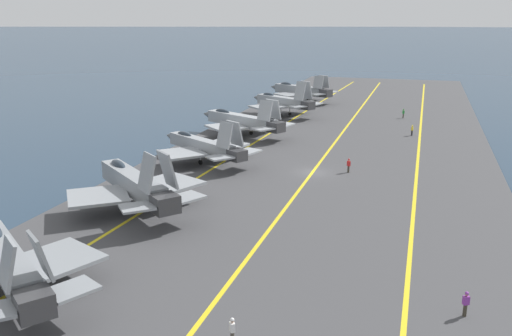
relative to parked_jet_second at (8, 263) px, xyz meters
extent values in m
plane|color=#23384C|center=(35.13, -13.31, -2.75)|extent=(2000.00, 2000.00, 0.00)
cube|color=#424244|center=(35.13, -13.31, -2.55)|extent=(211.51, 43.40, 0.40)
cube|color=yellow|center=(35.13, -25.25, -2.34)|extent=(190.36, 1.05, 0.01)
cube|color=yellow|center=(35.13, -13.31, -2.34)|extent=(190.36, 0.36, 0.01)
cube|color=yellow|center=(35.13, -1.38, -2.34)|extent=(190.16, 9.45, 0.01)
cube|color=gray|center=(0.21, 0.28, 0.01)|extent=(8.41, 10.34, 1.73)
cube|color=#38383A|center=(-3.97, -5.25, 0.01)|extent=(2.73, 2.71, 1.47)
cube|color=gray|center=(2.56, -1.99, -0.55)|extent=(6.35, 6.50, 0.28)
cube|color=gray|center=(-3.93, -3.70, 2.25)|extent=(2.02, 2.28, 2.72)
cube|color=gray|center=(-2.49, -4.79, 2.25)|extent=(2.02, 2.28, 2.72)
cube|color=gray|center=(-1.88, -6.24, 0.01)|extent=(3.50, 3.24, 0.20)
cylinder|color=#B2B2B7|center=(0.46, -1.39, -1.60)|extent=(0.16, 0.16, 1.49)
cylinder|color=black|center=(0.46, -1.39, -2.05)|extent=(0.54, 0.61, 0.60)
cube|color=gray|center=(17.70, 0.82, 0.22)|extent=(9.18, 10.81, 1.84)
cone|color=#5B5E60|center=(22.20, 6.43, 0.22)|extent=(2.83, 2.92, 1.75)
cube|color=#38383A|center=(13.09, -4.92, 0.22)|extent=(2.91, 2.89, 1.57)
ellipsoid|color=#232D38|center=(20.06, 3.75, 1.09)|extent=(2.67, 2.98, 1.01)
cube|color=gray|center=(14.63, 2.74, -0.38)|extent=(7.50, 7.49, 0.28)
cube|color=gray|center=(20.24, -1.76, -0.38)|extent=(7.09, 7.10, 0.28)
cube|color=gray|center=(13.18, -3.28, 2.79)|extent=(2.24, 2.45, 3.25)
cube|color=gray|center=(14.68, -4.49, 2.79)|extent=(2.24, 2.45, 3.25)
cube|color=gray|center=(11.60, -3.08, 0.22)|extent=(3.61, 3.65, 0.20)
cube|color=gray|center=(15.22, -5.99, 0.22)|extent=(3.58, 3.40, 0.20)
cylinder|color=#B2B2B7|center=(20.58, 4.40, -1.53)|extent=(0.16, 0.16, 1.65)
cylinder|color=black|center=(20.58, 4.40, -2.05)|extent=(0.55, 0.61, 0.60)
cylinder|color=#B2B2B7|center=(15.91, 0.64, -1.53)|extent=(0.16, 0.16, 1.65)
cylinder|color=black|center=(15.91, 0.64, -2.05)|extent=(0.55, 0.61, 0.60)
cylinder|color=#B2B2B7|center=(17.92, -0.97, -1.53)|extent=(0.16, 0.16, 1.65)
cylinder|color=black|center=(17.92, -0.97, -2.05)|extent=(0.55, 0.61, 0.60)
cube|color=#93999E|center=(35.89, 1.35, -0.17)|extent=(7.46, 11.09, 1.53)
cone|color=#5B5E60|center=(39.46, 7.34, -0.17)|extent=(2.41, 2.69, 1.45)
cube|color=#38383A|center=(32.23, -4.78, -0.17)|extent=(2.51, 2.57, 1.30)
ellipsoid|color=#232D38|center=(37.76, 4.49, 0.56)|extent=(2.22, 2.94, 0.84)
cube|color=#93999E|center=(32.91, 2.66, -0.67)|extent=(7.16, 7.16, 0.28)
cube|color=#93999E|center=(38.46, -0.65, -0.67)|extent=(6.23, 6.40, 0.28)
cube|color=#93999E|center=(32.21, -3.25, 2.14)|extent=(1.97, 2.43, 3.04)
cube|color=#93999E|center=(33.59, -4.07, 2.14)|extent=(1.97, 2.43, 3.04)
cube|color=#93999E|center=(30.62, -3.25, -0.17)|extent=(3.60, 3.55, 0.20)
cube|color=#93999E|center=(34.34, -5.47, -0.17)|extent=(3.42, 3.12, 0.20)
cylinder|color=#B2B2B7|center=(38.18, 5.18, -1.64)|extent=(0.16, 0.16, 1.41)
cylinder|color=black|center=(38.18, 5.18, -2.05)|extent=(0.50, 0.63, 0.60)
cylinder|color=#B2B2B7|center=(34.35, 0.86, -1.64)|extent=(0.16, 0.16, 1.41)
cylinder|color=black|center=(34.35, 0.86, -2.05)|extent=(0.50, 0.63, 0.60)
cylinder|color=#B2B2B7|center=(36.19, -0.24, -1.64)|extent=(0.16, 0.16, 1.41)
cylinder|color=black|center=(36.19, -0.24, -2.05)|extent=(0.50, 0.63, 0.60)
cube|color=#9EA3A8|center=(52.62, 1.89, -0.01)|extent=(7.42, 12.33, 1.75)
cone|color=#5B5E60|center=(56.02, 8.59, -0.01)|extent=(2.59, 2.94, 1.67)
cube|color=#38383A|center=(49.14, -4.97, -0.01)|extent=(2.75, 2.78, 1.49)
ellipsoid|color=#232D38|center=(54.40, 5.40, 0.82)|extent=(2.28, 3.24, 0.96)
cube|color=#9EA3A8|center=(49.54, 2.96, -0.58)|extent=(7.22, 7.31, 0.28)
cube|color=#9EA3A8|center=(55.30, 0.04, -0.58)|extent=(5.84, 6.50, 0.28)
cube|color=#9EA3A8|center=(48.95, -3.30, 2.36)|extent=(1.92, 2.60, 2.94)
cube|color=#9EA3A8|center=(50.59, -4.14, 2.36)|extent=(1.92, 2.60, 2.94)
cube|color=#9EA3A8|center=(47.35, -3.47, -0.01)|extent=(3.71, 3.64, 0.20)
cube|color=#9EA3A8|center=(51.41, -5.53, -0.01)|extent=(3.39, 3.16, 0.20)
cylinder|color=#B2B2B7|center=(54.80, 6.17, -1.62)|extent=(0.16, 0.16, 1.46)
cylinder|color=black|center=(54.80, 6.17, -2.05)|extent=(0.47, 0.63, 0.60)
cylinder|color=#B2B2B7|center=(50.93, 1.28, -1.62)|extent=(0.16, 0.16, 1.46)
cylinder|color=black|center=(50.93, 1.28, -2.05)|extent=(0.47, 0.63, 0.60)
cylinder|color=#B2B2B7|center=(53.12, 0.16, -1.62)|extent=(0.16, 0.16, 1.46)
cylinder|color=black|center=(53.12, 0.16, -2.05)|extent=(0.47, 0.63, 0.60)
cube|color=#93999E|center=(71.11, 0.00, 0.35)|extent=(6.89, 10.55, 1.71)
cone|color=#5B5E60|center=(74.24, 5.65, 0.35)|extent=(2.44, 2.63, 1.62)
cube|color=#38383A|center=(67.90, -5.78, 0.35)|extent=(2.59, 2.53, 1.45)
ellipsoid|color=#232D38|center=(72.75, 2.95, 1.16)|extent=(2.13, 2.82, 0.94)
cube|color=#93999E|center=(67.64, 1.49, -0.20)|extent=(7.53, 7.48, 0.28)
cube|color=#93999E|center=(74.22, -2.15, -0.20)|extent=(6.86, 6.15, 0.28)
cube|color=#93999E|center=(67.70, -4.30, 2.87)|extent=(1.89, 2.32, 3.27)
cube|color=#93999E|center=(69.27, -5.17, 2.87)|extent=(1.89, 2.32, 3.27)
cube|color=#93999E|center=(66.15, -4.30, 0.35)|extent=(3.50, 3.40, 0.20)
cube|color=#93999E|center=(70.09, -6.48, 0.35)|extent=(3.33, 2.90, 0.20)
cylinder|color=#B2B2B7|center=(73.11, 3.61, -1.42)|extent=(0.16, 0.16, 1.85)
cylinder|color=black|center=(73.11, 3.61, -2.05)|extent=(0.48, 0.63, 0.60)
cylinder|color=#B2B2B7|center=(69.52, -0.41, -1.42)|extent=(0.16, 0.16, 1.85)
cylinder|color=black|center=(69.52, -0.41, -2.05)|extent=(0.48, 0.63, 0.60)
cylinder|color=#B2B2B7|center=(71.61, -1.57, -1.42)|extent=(0.16, 0.16, 1.85)
cylinder|color=black|center=(71.61, -1.57, -2.05)|extent=(0.48, 0.63, 0.60)
cube|color=gray|center=(89.20, 0.74, 0.18)|extent=(7.23, 11.83, 1.85)
cone|color=#5B5E60|center=(92.44, 7.13, 0.18)|extent=(2.63, 2.88, 1.76)
cube|color=#38383A|center=(85.88, -5.79, 0.18)|extent=(2.81, 2.75, 1.58)
ellipsoid|color=#232D38|center=(90.89, 4.08, 1.06)|extent=(2.27, 3.14, 1.02)
cube|color=gray|center=(85.93, 1.93, -0.42)|extent=(7.31, 7.34, 0.28)
cube|color=gray|center=(92.09, -1.19, -0.42)|extent=(6.11, 6.32, 0.28)
cube|color=gray|center=(85.62, -4.16, 2.42)|extent=(1.80, 2.46, 2.60)
cube|color=gray|center=(87.35, -5.05, 2.42)|extent=(1.80, 2.46, 2.60)
cube|color=gray|center=(84.03, -4.29, 0.18)|extent=(3.64, 3.55, 0.20)
cube|color=gray|center=(88.18, -6.40, 0.18)|extent=(3.36, 3.05, 0.20)
cylinder|color=#B2B2B7|center=(91.27, 4.83, -1.55)|extent=(0.16, 0.16, 1.60)
cylinder|color=black|center=(91.27, 4.83, -2.05)|extent=(0.47, 0.63, 0.60)
cylinder|color=#B2B2B7|center=(87.47, 0.22, -1.55)|extent=(0.16, 0.16, 1.60)
cylinder|color=black|center=(87.47, 0.22, -2.05)|extent=(0.47, 0.63, 0.60)
cylinder|color=#B2B2B7|center=(89.79, -0.96, -1.55)|extent=(0.16, 0.16, 1.60)
cylinder|color=black|center=(89.79, -0.96, -2.05)|extent=(0.47, 0.63, 0.60)
cylinder|color=#383328|center=(6.13, -28.79, -1.94)|extent=(0.24, 0.24, 0.81)
cube|color=purple|center=(6.13, -28.79, -1.26)|extent=(0.41, 0.46, 0.56)
sphere|color=#9E7051|center=(6.13, -28.79, -0.85)|extent=(0.22, 0.22, 0.22)
sphere|color=purple|center=(6.13, -28.79, -0.79)|extent=(0.24, 0.24, 0.24)
cylinder|color=#232328|center=(60.03, -24.02, -1.92)|extent=(0.24, 0.24, 0.85)
cube|color=yellow|center=(60.03, -24.02, -1.23)|extent=(0.40, 0.30, 0.53)
sphere|color=#9E7051|center=(60.03, -24.02, -0.84)|extent=(0.22, 0.22, 0.22)
sphere|color=yellow|center=(60.03, -24.02, -0.78)|extent=(0.24, 0.24, 0.24)
cube|color=white|center=(-1.14, -16.06, -1.14)|extent=(0.46, 0.42, 0.54)
sphere|color=#9E7051|center=(-1.14, -16.06, -0.74)|extent=(0.22, 0.22, 0.22)
sphere|color=white|center=(-1.14, -16.06, -0.68)|extent=(0.24, 0.24, 0.24)
cylinder|color=#4C473D|center=(75.23, -22.04, -1.94)|extent=(0.24, 0.24, 0.81)
cube|color=green|center=(75.23, -22.04, -1.24)|extent=(0.46, 0.40, 0.60)
sphere|color=tan|center=(75.23, -22.04, -0.81)|extent=(0.22, 0.22, 0.22)
sphere|color=green|center=(75.23, -22.04, -0.75)|extent=(0.24, 0.24, 0.24)
cylinder|color=#383328|center=(36.28, -17.42, -1.94)|extent=(0.24, 0.24, 0.81)
cube|color=red|center=(36.28, -17.42, -1.24)|extent=(0.45, 0.46, 0.59)
sphere|color=tan|center=(36.28, -17.42, -0.81)|extent=(0.22, 0.22, 0.22)
sphere|color=red|center=(36.28, -17.42, -0.75)|extent=(0.24, 0.24, 0.24)
camera|label=1|loc=(-26.31, -25.25, 15.63)|focal=38.00mm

